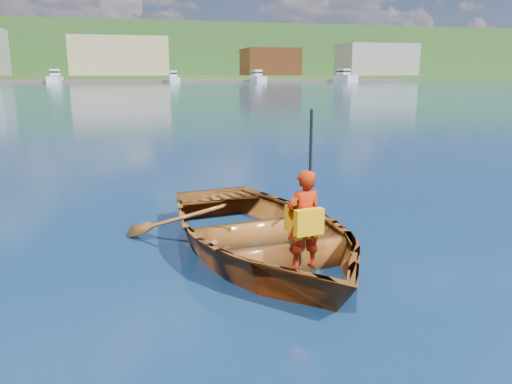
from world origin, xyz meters
TOP-DOWN VIEW (x-y plane):
  - ground at (0.00, 0.00)m, footprint 600.00×600.00m
  - rowboat at (-0.82, -0.11)m, footprint 3.75×4.79m
  - child_paddler at (-0.53, -0.97)m, footprint 0.47×0.39m
  - shoreline at (0.00, 236.61)m, footprint 400.00×140.00m
  - dock at (9.00, 148.00)m, footprint 160.01×11.45m
  - waterfront_buildings at (-7.74, 165.00)m, footprint 202.00×16.00m
  - marina_yachts at (1.21, 143.30)m, footprint 143.19×12.22m
  - hillside_trees at (-13.30, 236.89)m, footprint 301.40×85.43m

SIDE VIEW (x-z plane):
  - ground at x=0.00m, z-range 0.00..0.00m
  - rowboat at x=-0.82m, z-range -0.15..0.75m
  - dock at x=9.00m, z-range 0.00..0.80m
  - child_paddler at x=-0.53m, z-range -0.23..1.61m
  - marina_yachts at x=1.21m, z-range -0.80..3.50m
  - waterfront_buildings at x=-7.74m, z-range 0.74..14.74m
  - shoreline at x=0.00m, z-range -0.68..21.32m
  - hillside_trees at x=-13.30m, z-range 4.77..31.01m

